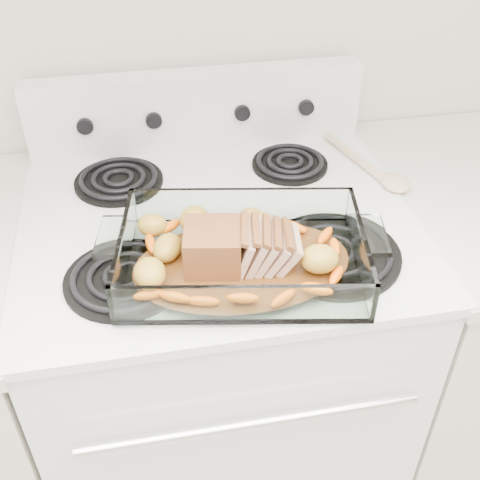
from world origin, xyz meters
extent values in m
cube|color=white|center=(0.00, 1.66, 0.46)|extent=(0.76, 0.65, 0.92)
cylinder|color=silver|center=(0.00, 1.30, 0.74)|extent=(0.61, 0.02, 0.02)
cube|color=white|center=(0.00, 1.66, 0.93)|extent=(0.78, 0.67, 0.02)
cube|color=white|center=(0.00, 1.95, 1.03)|extent=(0.76, 0.06, 0.18)
cylinder|color=black|center=(-0.19, 1.50, 0.94)|extent=(0.21, 0.21, 0.01)
cylinder|color=black|center=(0.19, 1.50, 0.94)|extent=(0.25, 0.25, 0.01)
cylinder|color=black|center=(-0.19, 1.81, 0.94)|extent=(0.19, 0.19, 0.01)
cylinder|color=black|center=(0.19, 1.81, 0.94)|extent=(0.17, 0.17, 0.01)
cylinder|color=black|center=(-0.25, 1.92, 1.03)|extent=(0.04, 0.02, 0.04)
cylinder|color=black|center=(-0.10, 1.92, 1.03)|extent=(0.04, 0.02, 0.04)
cylinder|color=black|center=(0.10, 1.92, 1.03)|extent=(0.04, 0.02, 0.04)
cylinder|color=black|center=(0.25, 1.92, 1.03)|extent=(0.04, 0.02, 0.04)
cube|color=beige|center=(0.67, 1.66, 0.45)|extent=(0.55, 0.65, 0.90)
cube|color=white|center=(0.02, 1.48, 0.95)|extent=(0.42, 0.28, 0.01)
cube|color=white|center=(0.02, 1.35, 0.99)|extent=(0.42, 0.01, 0.07)
cube|color=white|center=(0.02, 1.61, 0.99)|extent=(0.42, 0.01, 0.07)
cube|color=white|center=(-0.19, 1.48, 0.99)|extent=(0.01, 0.28, 0.07)
cube|color=white|center=(0.22, 1.48, 0.99)|extent=(0.01, 0.28, 0.07)
cylinder|color=#49280F|center=(0.02, 1.48, 0.95)|extent=(0.24, 0.24, 0.00)
cube|color=brown|center=(-0.03, 1.48, 0.99)|extent=(0.10, 0.10, 0.08)
cube|color=tan|center=(0.02, 1.48, 0.99)|extent=(0.04, 0.09, 0.07)
cube|color=tan|center=(0.04, 1.48, 0.99)|extent=(0.04, 0.09, 0.07)
cube|color=tan|center=(0.06, 1.48, 0.99)|extent=(0.04, 0.09, 0.07)
cube|color=tan|center=(0.08, 1.48, 0.98)|extent=(0.04, 0.09, 0.06)
cube|color=tan|center=(0.10, 1.48, 0.98)|extent=(0.05, 0.08, 0.06)
ellipsoid|color=orange|center=(-0.12, 1.41, 0.96)|extent=(0.06, 0.02, 0.02)
ellipsoid|color=orange|center=(0.13, 1.41, 0.96)|extent=(0.06, 0.02, 0.02)
ellipsoid|color=orange|center=(0.17, 1.50, 0.96)|extent=(0.06, 0.02, 0.02)
ellipsoid|color=orange|center=(-0.13, 1.52, 0.96)|extent=(0.06, 0.02, 0.02)
ellipsoid|color=#A68426|center=(-0.13, 1.56, 0.97)|extent=(0.06, 0.05, 0.04)
ellipsoid|color=#A68426|center=(0.04, 1.56, 0.97)|extent=(0.06, 0.05, 0.04)
ellipsoid|color=#A68426|center=(0.14, 1.46, 0.97)|extent=(0.06, 0.05, 0.04)
cylinder|color=beige|center=(0.34, 1.81, 0.95)|extent=(0.08, 0.22, 0.02)
ellipsoid|color=beige|center=(0.39, 1.69, 0.95)|extent=(0.06, 0.08, 0.02)
camera|label=1|loc=(-0.13, 0.69, 1.65)|focal=45.00mm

